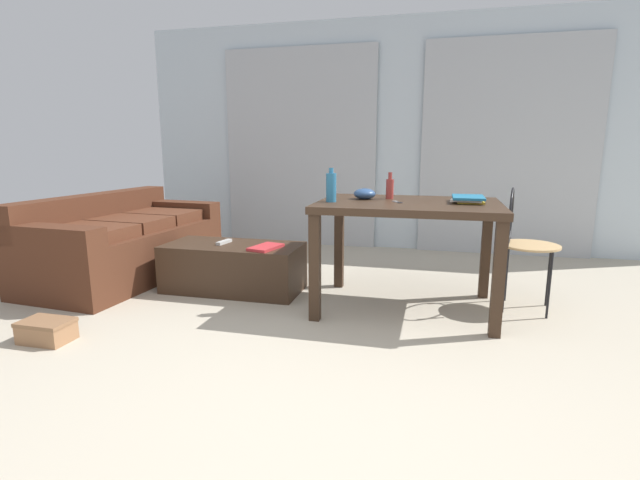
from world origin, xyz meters
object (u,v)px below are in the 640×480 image
(craft_table, at_px, (408,216))
(tv_remote_primary, at_px, (224,242))
(scissors, at_px, (398,202))
(bowl, at_px, (365,194))
(coffee_table, at_px, (234,267))
(shoebox, at_px, (47,331))
(book_stack, at_px, (468,199))
(magazine, at_px, (266,247))
(bottle_near, at_px, (331,187))
(couch, at_px, (124,243))
(bottle_far, at_px, (390,188))
(wire_chair, at_px, (521,234))

(craft_table, relative_size, tv_remote_primary, 7.24)
(scissors, bearing_deg, bowl, 149.57)
(coffee_table, height_order, shoebox, coffee_table)
(book_stack, relative_size, shoebox, 1.07)
(bowl, bearing_deg, shoebox, -144.77)
(coffee_table, distance_m, magazine, 0.38)
(scissors, height_order, tv_remote_primary, scissors)
(bottle_near, bearing_deg, craft_table, 14.73)
(couch, xyz_separation_m, shoebox, (0.45, -1.37, -0.24))
(tv_remote_primary, distance_m, shoebox, 1.41)
(bottle_near, height_order, shoebox, bottle_near)
(tv_remote_primary, bearing_deg, coffee_table, -1.03)
(book_stack, height_order, magazine, book_stack)
(bottle_far, distance_m, book_stack, 0.56)
(couch, bearing_deg, book_stack, -3.49)
(magazine, bearing_deg, coffee_table, 178.30)
(coffee_table, height_order, tv_remote_primary, tv_remote_primary)
(book_stack, xyz_separation_m, magazine, (-1.47, -0.05, -0.41))
(bottle_near, height_order, bottle_far, bottle_near)
(bowl, relative_size, magazine, 0.57)
(craft_table, relative_size, bowl, 7.83)
(bottle_far, relative_size, tv_remote_primary, 1.12)
(couch, bearing_deg, wire_chair, -0.70)
(wire_chair, height_order, tv_remote_primary, wire_chair)
(book_stack, bearing_deg, magazine, -178.08)
(coffee_table, distance_m, bottle_near, 1.13)
(bowl, bearing_deg, wire_chair, 5.40)
(coffee_table, distance_m, bottle_far, 1.41)
(bowl, bearing_deg, tv_remote_primary, 179.10)
(bottle_near, distance_m, magazine, 0.75)
(bottle_near, xyz_separation_m, book_stack, (0.92, 0.19, -0.08))
(coffee_table, xyz_separation_m, craft_table, (1.38, -0.09, 0.48))
(couch, height_order, shoebox, couch)
(scissors, bearing_deg, bottle_far, 111.10)
(scissors, bearing_deg, tv_remote_primary, 173.12)
(bowl, xyz_separation_m, shoebox, (-1.73, -1.22, -0.75))
(wire_chair, relative_size, bowl, 5.48)
(couch, relative_size, bottle_far, 9.45)
(bottle_near, bearing_deg, magazine, 165.23)
(craft_table, bearing_deg, bowl, 164.71)
(tv_remote_primary, bearing_deg, shoebox, -106.59)
(book_stack, bearing_deg, coffee_table, 178.83)
(coffee_table, relative_size, wire_chair, 1.26)
(book_stack, bearing_deg, craft_table, -172.08)
(bottle_near, xyz_separation_m, bowl, (0.20, 0.23, -0.06))
(bottle_near, bearing_deg, wire_chair, 14.24)
(coffee_table, distance_m, book_stack, 1.89)
(wire_chair, bearing_deg, shoebox, -154.91)
(couch, relative_size, book_stack, 5.79)
(bottle_far, distance_m, tv_remote_primary, 1.40)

